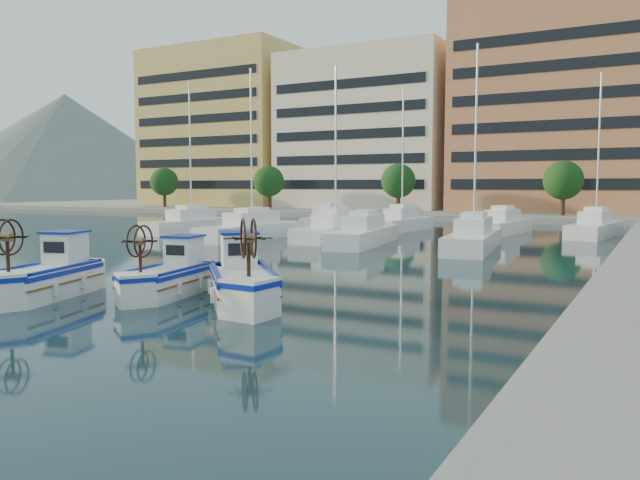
{
  "coord_description": "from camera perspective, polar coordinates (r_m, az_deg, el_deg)",
  "views": [
    {
      "loc": [
        13.12,
        -14.39,
        3.65
      ],
      "look_at": [
        1.26,
        7.09,
        1.5
      ],
      "focal_mm": 35.0,
      "sensor_mm": 36.0,
      "label": 1
    }
  ],
  "objects": [
    {
      "name": "ground",
      "position": [
        19.81,
        -13.28,
        -5.74
      ],
      "size": [
        300.0,
        300.0,
        0.0
      ],
      "primitive_type": "plane",
      "color": "#172E3C",
      "rests_on": "ground"
    },
    {
      "name": "waterfront",
      "position": [
        79.87,
        26.41,
        9.84
      ],
      "size": [
        180.0,
        40.0,
        25.6
      ],
      "color": "gray",
      "rests_on": "ground"
    },
    {
      "name": "hill_west",
      "position": [
        197.31,
        -22.03,
        3.58
      ],
      "size": [
        180.0,
        180.0,
        60.0
      ],
      "primitive_type": "cone",
      "color": "slate",
      "rests_on": "ground"
    },
    {
      "name": "yacht_marina",
      "position": [
        44.38,
        8.44,
        0.91
      ],
      "size": [
        39.22,
        22.91,
        11.5
      ],
      "color": "white",
      "rests_on": "ground"
    },
    {
      "name": "fishing_boat_a",
      "position": [
        22.28,
        -23.63,
        -2.93
      ],
      "size": [
        2.86,
        4.41,
        2.67
      ],
      "rotation": [
        0.0,
        0.0,
        0.3
      ],
      "color": "white",
      "rests_on": "ground"
    },
    {
      "name": "fishing_boat_b",
      "position": [
        21.37,
        -13.54,
        -3.13
      ],
      "size": [
        2.29,
        4.05,
        2.46
      ],
      "rotation": [
        0.0,
        0.0,
        0.19
      ],
      "color": "white",
      "rests_on": "ground"
    },
    {
      "name": "fishing_boat_c",
      "position": [
        19.43,
        -7.14,
        -3.59
      ],
      "size": [
        4.14,
        4.33,
        2.75
      ],
      "rotation": [
        0.0,
        0.0,
        0.73
      ],
      "color": "white",
      "rests_on": "ground"
    }
  ]
}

